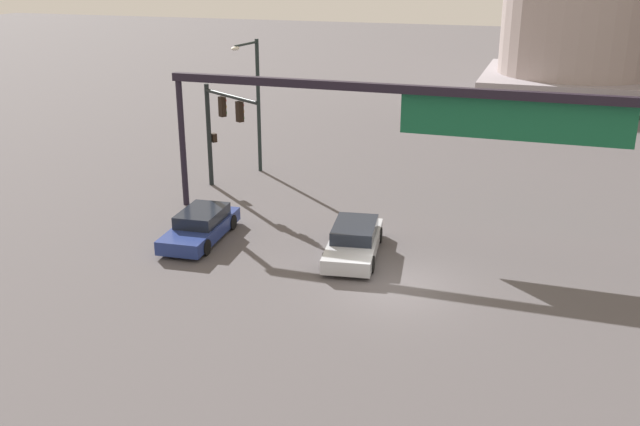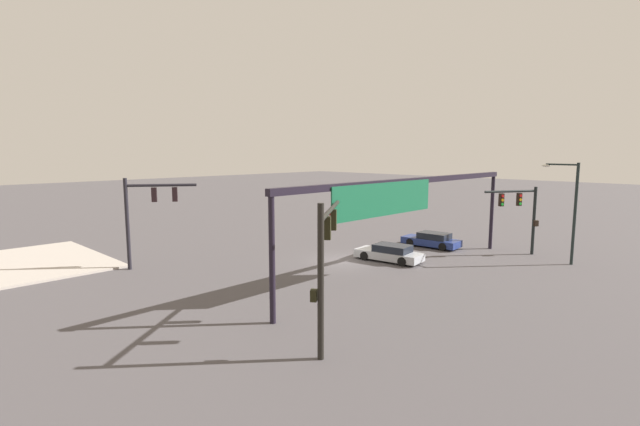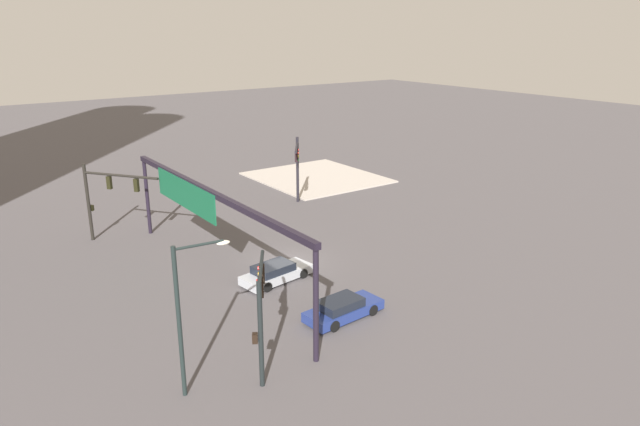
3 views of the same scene
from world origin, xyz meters
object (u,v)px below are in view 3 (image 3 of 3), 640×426
Objects in this scene: streetlamp_curved_arm at (185,308)px; sedan_car_approaching at (343,309)px; traffic_signal_opposite_side at (261,305)px; traffic_signal_near_corner at (297,161)px; traffic_signal_cross_street at (105,191)px; sedan_car_waiting_far at (276,273)px.

streetlamp_curved_arm is 1.48× the size of sedan_car_approaching.
sedan_car_approaching is at bearing 15.25° from streetlamp_curved_arm.
traffic_signal_opposite_side is 1.08× the size of sedan_car_approaching.
streetlamp_curved_arm is at bearing -7.84° from traffic_signal_near_corner.
traffic_signal_near_corner is 0.86× the size of streetlamp_curved_arm.
traffic_signal_cross_street is 15.25m from sedan_car_waiting_far.
sedan_car_approaching is at bearing -17.41° from traffic_signal_cross_street.
traffic_signal_opposite_side is at bearing -133.10° from sedan_car_waiting_far.
sedan_car_approaching is (-19.54, 9.92, -3.49)m from traffic_signal_near_corner.
traffic_signal_cross_street is 21.25m from sedan_car_approaching.
traffic_signal_cross_street is at bearing -55.88° from traffic_signal_near_corner.
streetlamp_curved_arm reaches higher than traffic_signal_near_corner.
streetlamp_curved_arm reaches higher than traffic_signal_cross_street.
traffic_signal_near_corner is 22.19m from sedan_car_approaching.
sedan_car_approaching is (-19.81, -6.90, -3.39)m from traffic_signal_cross_street.
traffic_signal_near_corner is at bearing -4.75° from traffic_signal_opposite_side.
traffic_signal_near_corner is at bearing 58.96° from sedan_car_approaching.
streetlamp_curved_arm is at bearing 114.74° from traffic_signal_opposite_side.
traffic_signal_opposite_side is at bearing -1.95° from traffic_signal_near_corner.
traffic_signal_opposite_side is 21.88m from traffic_signal_cross_street.
sedan_car_waiting_far is at bearing -2.70° from traffic_signal_opposite_side.
traffic_signal_near_corner is 1.27× the size of sedan_car_approaching.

